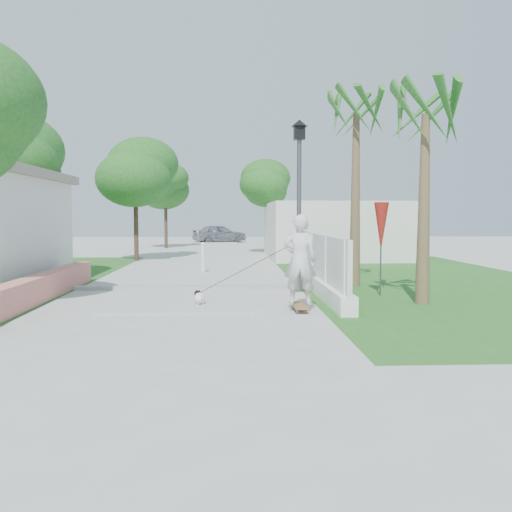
{
  "coord_description": "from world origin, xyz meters",
  "views": [
    {
      "loc": [
        1.09,
        -9.26,
        1.96
      ],
      "look_at": [
        1.67,
        3.03,
        1.1
      ],
      "focal_mm": 40.0,
      "sensor_mm": 36.0,
      "label": 1
    }
  ],
  "objects": [
    {
      "name": "palm_far",
      "position": [
        4.6,
        6.5,
        4.48
      ],
      "size": [
        1.8,
        1.8,
        5.3
      ],
      "color": "brown",
      "rests_on": "ground"
    },
    {
      "name": "tree_path_right",
      "position": [
        3.22,
        19.98,
        3.49
      ],
      "size": [
        3.0,
        3.0,
        4.79
      ],
      "color": "#4C3826",
      "rests_on": "ground"
    },
    {
      "name": "grass_right",
      "position": [
        7.0,
        8.0,
        0.01
      ],
      "size": [
        8.0,
        20.0,
        0.01
      ],
      "primitive_type": "cube",
      "color": "#235E1D",
      "rests_on": "ground"
    },
    {
      "name": "dog",
      "position": [
        0.43,
        3.07,
        0.19
      ],
      "size": [
        0.32,
        0.51,
        0.36
      ],
      "rotation": [
        0.0,
        0.0,
        0.25
      ],
      "color": "white",
      "rests_on": "ground"
    },
    {
      "name": "tree_left_mid",
      "position": [
        -5.48,
        8.48,
        3.5
      ],
      "size": [
        3.2,
        3.2,
        4.85
      ],
      "color": "#4C3826",
      "rests_on": "ground"
    },
    {
      "name": "parked_car",
      "position": [
        0.37,
        33.23,
        0.68
      ],
      "size": [
        4.27,
        2.8,
        1.35
      ],
      "primitive_type": "imported",
      "rotation": [
        0.0,
        0.0,
        1.9
      ],
      "color": "#ACAFB4",
      "rests_on": "ground"
    },
    {
      "name": "skateboarder",
      "position": [
        1.7,
        2.72,
        0.86
      ],
      "size": [
        2.48,
        1.32,
        2.0
      ],
      "rotation": [
        0.0,
        0.0,
        2.99
      ],
      "color": "brown",
      "rests_on": "ground"
    },
    {
      "name": "street_lamp",
      "position": [
        2.9,
        5.5,
        2.43
      ],
      "size": [
        0.44,
        0.44,
        4.44
      ],
      "color": "#59595E",
      "rests_on": "ground"
    },
    {
      "name": "lattice_fence",
      "position": [
        3.4,
        5.0,
        0.54
      ],
      "size": [
        0.35,
        7.0,
        1.5
      ],
      "color": "white",
      "rests_on": "ground"
    },
    {
      "name": "tree_path_left",
      "position": [
        -2.98,
        15.98,
        3.82
      ],
      "size": [
        3.4,
        3.4,
        5.23
      ],
      "color": "#4C3826",
      "rests_on": "ground"
    },
    {
      "name": "path_strip",
      "position": [
        0.0,
        20.0,
        0.03
      ],
      "size": [
        3.2,
        36.0,
        0.06
      ],
      "primitive_type": "cube",
      "color": "#B7B7B2",
      "rests_on": "ground"
    },
    {
      "name": "curb",
      "position": [
        0.0,
        6.0,
        0.05
      ],
      "size": [
        6.5,
        0.25,
        0.1
      ],
      "primitive_type": "cube",
      "color": "#999993",
      "rests_on": "ground"
    },
    {
      "name": "bollard",
      "position": [
        0.2,
        10.0,
        0.58
      ],
      "size": [
        0.14,
        0.14,
        1.09
      ],
      "color": "white",
      "rests_on": "ground"
    },
    {
      "name": "tree_path_far",
      "position": [
        -2.78,
        25.98,
        3.82
      ],
      "size": [
        3.2,
        3.2,
        5.17
      ],
      "color": "#4C3826",
      "rests_on": "ground"
    },
    {
      "name": "ground",
      "position": [
        0.0,
        0.0,
        0.0
      ],
      "size": [
        90.0,
        90.0,
        0.0
      ],
      "primitive_type": "plane",
      "color": "#B7B7B2",
      "rests_on": "ground"
    },
    {
      "name": "pink_wall",
      "position": [
        -3.3,
        3.55,
        0.31
      ],
      "size": [
        0.45,
        8.2,
        0.8
      ],
      "color": "#E48475",
      "rests_on": "ground"
    },
    {
      "name": "building_right",
      "position": [
        6.0,
        18.0,
        1.3
      ],
      "size": [
        6.0,
        8.0,
        2.6
      ],
      "primitive_type": "cube",
      "color": "silver",
      "rests_on": "ground"
    },
    {
      "name": "patio_umbrella",
      "position": [
        4.8,
        4.5,
        1.69
      ],
      "size": [
        0.36,
        0.36,
        2.3
      ],
      "color": "#59595E",
      "rests_on": "ground"
    },
    {
      "name": "palm_near",
      "position": [
        5.4,
        3.2,
        3.95
      ],
      "size": [
        1.8,
        1.8,
        4.7
      ],
      "color": "brown",
      "rests_on": "ground"
    }
  ]
}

